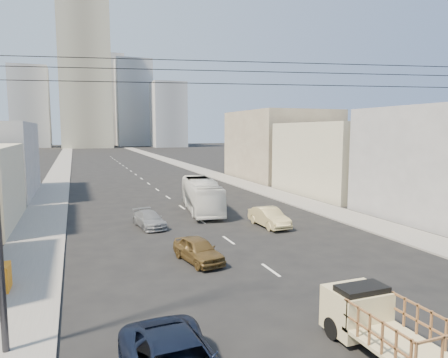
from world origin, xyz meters
TOP-DOWN VIEW (x-y plane):
  - ground at (0.00, 0.00)m, footprint 420.00×420.00m
  - sidewalk_left at (-11.75, 70.00)m, footprint 3.50×180.00m
  - sidewalk_right at (11.75, 70.00)m, footprint 3.50×180.00m
  - lane_dashes at (0.00, 53.00)m, footprint 0.15×104.00m
  - flatbed_pickup at (-0.28, -0.05)m, footprint 1.95×4.41m
  - city_bus at (1.24, 23.88)m, footprint 3.90×10.47m
  - sedan_brown at (-3.10, 10.57)m, footprint 2.27×4.13m
  - sedan_tan at (4.19, 16.45)m, footprint 1.65×4.33m
  - sedan_grey at (-4.22, 19.36)m, footprint 2.18×4.27m
  - overhead_wires at (0.00, 1.50)m, footprint 23.01×5.02m
  - bldg_right_near at (19.00, 14.00)m, footprint 10.00×12.00m
  - bldg_right_mid at (19.50, 28.00)m, footprint 11.00×14.00m
  - bldg_right_far at (20.00, 44.00)m, footprint 12.00×16.00m
  - high_rise_tower at (-4.00, 170.00)m, footprint 20.00×20.00m
  - midrise_ne at (18.00, 185.00)m, footprint 16.00×16.00m
  - midrise_nw at (-26.00, 180.00)m, footprint 15.00×15.00m
  - midrise_back at (6.00, 200.00)m, footprint 18.00×18.00m
  - midrise_east at (30.00, 165.00)m, footprint 14.00×14.00m

SIDE VIEW (x-z plane):
  - ground at x=0.00m, z-range 0.00..0.00m
  - lane_dashes at x=0.00m, z-range 0.00..0.01m
  - sidewalk_left at x=-11.75m, z-range 0.00..0.12m
  - sidewalk_right at x=11.75m, z-range 0.00..0.12m
  - sedan_grey at x=-4.22m, z-range 0.00..1.19m
  - sedan_brown at x=-3.10m, z-range 0.00..1.33m
  - sedan_tan at x=4.19m, z-range 0.00..1.41m
  - flatbed_pickup at x=-0.28m, z-range 0.14..2.04m
  - city_bus at x=1.24m, z-range 0.00..2.85m
  - bldg_right_mid at x=19.50m, z-range 0.00..8.00m
  - bldg_right_near at x=19.00m, z-range 0.00..9.00m
  - bldg_right_far at x=20.00m, z-range 0.00..10.00m
  - overhead_wires at x=0.00m, z-range 8.60..9.33m
  - midrise_east at x=30.00m, z-range 0.00..28.00m
  - midrise_nw at x=-26.00m, z-range 0.00..34.00m
  - midrise_ne at x=18.00m, z-range 0.00..40.00m
  - midrise_back at x=6.00m, z-range 0.00..44.00m
  - high_rise_tower at x=-4.00m, z-range 0.00..60.00m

